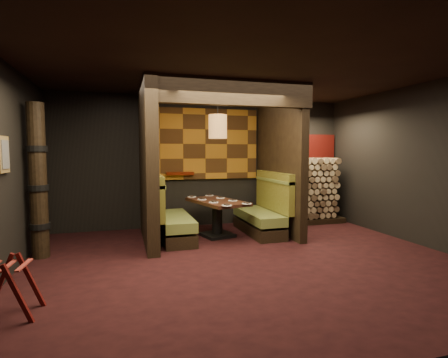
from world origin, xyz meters
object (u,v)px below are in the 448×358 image
(booth_bench_right, at_px, (263,213))
(totem_column, at_px, (38,182))
(booth_bench_left, at_px, (170,218))
(luggage_rack, at_px, (9,285))
(dining_table, at_px, (217,212))
(firewood_stack, at_px, (306,191))
(pendant_lamp, at_px, (218,127))

(booth_bench_right, bearing_deg, totem_column, -172.14)
(booth_bench_left, height_order, luggage_rack, booth_bench_left)
(dining_table, relative_size, firewood_stack, 0.86)
(booth_bench_right, height_order, luggage_rack, booth_bench_right)
(pendant_lamp, relative_size, firewood_stack, 0.55)
(booth_bench_left, distance_m, dining_table, 0.92)
(pendant_lamp, bearing_deg, booth_bench_left, 175.90)
(booth_bench_left, height_order, dining_table, booth_bench_left)
(pendant_lamp, bearing_deg, dining_table, 90.00)
(booth_bench_right, relative_size, dining_table, 1.07)
(booth_bench_left, bearing_deg, totem_column, -165.25)
(luggage_rack, bearing_deg, firewood_stack, 32.61)
(pendant_lamp, height_order, totem_column, pendant_lamp)
(booth_bench_left, xyz_separation_m, firewood_stack, (3.25, 0.70, 0.35))
(booth_bench_left, height_order, pendant_lamp, pendant_lamp)
(luggage_rack, bearing_deg, pendant_lamp, 41.69)
(dining_table, relative_size, luggage_rack, 2.34)
(booth_bench_right, relative_size, firewood_stack, 0.92)
(firewood_stack, bearing_deg, totem_column, -166.81)
(booth_bench_left, height_order, firewood_stack, firewood_stack)
(pendant_lamp, xyz_separation_m, totem_column, (-3.01, -0.48, -0.94))
(totem_column, bearing_deg, dining_table, 10.06)
(booth_bench_left, bearing_deg, pendant_lamp, -4.10)
(booth_bench_right, bearing_deg, luggage_rack, -145.67)
(totem_column, height_order, firewood_stack, totem_column)
(totem_column, xyz_separation_m, firewood_stack, (5.33, 1.25, -0.44))
(pendant_lamp, height_order, firewood_stack, pendant_lamp)
(dining_table, bearing_deg, firewood_stack, 17.11)
(dining_table, xyz_separation_m, luggage_rack, (-2.88, -2.61, -0.16))
(booth_bench_right, height_order, pendant_lamp, pendant_lamp)
(booth_bench_right, distance_m, dining_table, 0.98)
(booth_bench_right, distance_m, pendant_lamp, 1.98)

